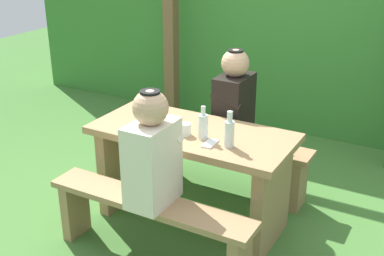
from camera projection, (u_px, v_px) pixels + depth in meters
name	position (u px, v px, depth m)	size (l,w,h in m)	color
ground_plane	(192.00, 219.00, 3.73)	(12.00, 12.00, 0.00)	#457734
hedge_backdrop	(304.00, 16.00, 5.22)	(6.40, 0.88, 2.23)	#377B30
pergola_post_left	(171.00, 26.00, 5.14)	(0.12, 0.12, 2.07)	brown
picnic_table	(192.00, 160.00, 3.54)	(1.40, 0.64, 0.72)	#9E7A51
bench_near	(150.00, 218.00, 3.16)	(1.40, 0.24, 0.45)	#9E7A51
bench_far	(225.00, 152.00, 4.04)	(1.40, 0.24, 0.45)	#9E7A51
person_white_shirt	(152.00, 153.00, 2.97)	(0.25, 0.35, 0.72)	silver
person_black_coat	(234.00, 99.00, 3.84)	(0.25, 0.35, 0.72)	black
drinking_glass	(185.00, 129.00, 3.36)	(0.08, 0.08, 0.08)	silver
bottle_left	(203.00, 126.00, 3.29)	(0.07, 0.07, 0.23)	silver
bottle_right	(151.00, 114.00, 3.47)	(0.06, 0.06, 0.23)	silver
bottle_center	(229.00, 132.00, 3.17)	(0.06, 0.06, 0.24)	silver
cell_phone	(210.00, 143.00, 3.24)	(0.07, 0.14, 0.01)	silver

